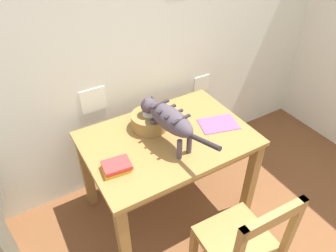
% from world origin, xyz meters
% --- Properties ---
extents(wall_rear, '(4.41, 0.11, 2.50)m').
position_xyz_m(wall_rear, '(-0.00, 2.10, 1.25)').
color(wall_rear, silver).
rests_on(wall_rear, ground_plane).
extents(dining_table, '(1.19, 0.82, 0.75)m').
position_xyz_m(dining_table, '(-0.03, 1.51, 0.66)').
color(dining_table, olive).
rests_on(dining_table, ground_plane).
extents(cat, '(0.21, 0.74, 0.29)m').
position_xyz_m(cat, '(-0.05, 1.47, 0.95)').
color(cat, '#4A4048').
rests_on(cat, dining_table).
extents(saucer_bowl, '(0.17, 0.17, 0.03)m').
position_xyz_m(saucer_bowl, '(-0.08, 1.68, 0.77)').
color(saucer_bowl, green).
rests_on(saucer_bowl, dining_table).
extents(coffee_mug, '(0.14, 0.10, 0.09)m').
position_xyz_m(coffee_mug, '(-0.08, 1.68, 0.83)').
color(coffee_mug, white).
rests_on(coffee_mug, saucer_bowl).
extents(magazine, '(0.32, 0.26, 0.01)m').
position_xyz_m(magazine, '(0.38, 1.45, 0.76)').
color(magazine, '#974DA9').
rests_on(magazine, dining_table).
extents(book_stack, '(0.20, 0.16, 0.05)m').
position_xyz_m(book_stack, '(-0.47, 1.40, 0.78)').
color(book_stack, yellow).
rests_on(book_stack, dining_table).
extents(wicker_basket, '(0.27, 0.27, 0.11)m').
position_xyz_m(wicker_basket, '(-0.08, 1.68, 0.81)').
color(wicker_basket, olive).
rests_on(wicker_basket, dining_table).
extents(wooden_chair_near, '(0.44, 0.44, 0.93)m').
position_xyz_m(wooden_chair_near, '(0.03, 0.72, 0.45)').
color(wooden_chair_near, olive).
rests_on(wooden_chair_near, ground_plane).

